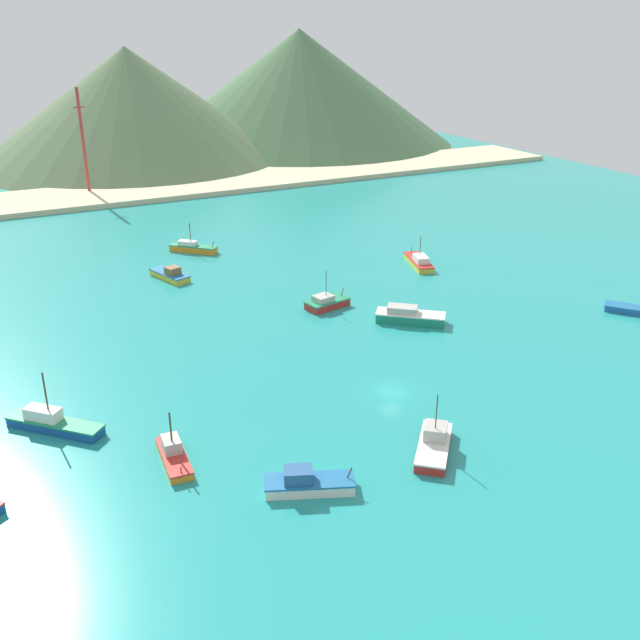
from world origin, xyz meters
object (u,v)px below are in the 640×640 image
at_px(fishing_boat_0, 409,316).
at_px(fishing_boat_9, 173,454).
at_px(fishing_boat_1, 327,302).
at_px(fishing_boat_8, 434,444).
at_px(fishing_boat_5, 53,423).
at_px(fishing_boat_12, 419,261).
at_px(radio_tower, 83,141).
at_px(fishing_boat_2, 192,248).
at_px(fishing_boat_11, 307,483).
at_px(fishing_boat_6, 170,275).

height_order(fishing_boat_0, fishing_boat_9, fishing_boat_9).
distance_m(fishing_boat_1, fishing_boat_8, 40.99).
xyz_separation_m(fishing_boat_0, fishing_boat_1, (-7.98, 10.61, -0.13)).
height_order(fishing_boat_1, fishing_boat_5, fishing_boat_5).
distance_m(fishing_boat_0, fishing_boat_1, 13.28).
bearing_deg(fishing_boat_5, fishing_boat_12, 22.75).
distance_m(fishing_boat_8, radio_tower, 134.89).
relative_size(fishing_boat_9, fishing_boat_12, 0.76).
distance_m(fishing_boat_5, fishing_boat_8, 40.69).
height_order(fishing_boat_2, fishing_boat_12, fishing_boat_2).
distance_m(fishing_boat_5, fishing_boat_11, 29.61).
distance_m(fishing_boat_9, radio_tower, 125.05).
relative_size(fishing_boat_6, fishing_boat_9, 1.11).
xyz_separation_m(fishing_boat_6, fishing_boat_12, (41.68, -13.59, 0.02)).
distance_m(fishing_boat_6, fishing_boat_12, 43.84).
xyz_separation_m(fishing_boat_9, radio_tower, (15.49, 123.46, 12.48)).
xyz_separation_m(fishing_boat_9, fishing_boat_11, (9.75, -10.53, 0.08)).
bearing_deg(radio_tower, fishing_boat_2, -81.95).
distance_m(fishing_boat_9, fishing_boat_12, 69.62).
xyz_separation_m(fishing_boat_5, radio_tower, (25.33, 111.79, 12.35)).
relative_size(fishing_boat_0, fishing_boat_5, 1.01).
distance_m(fishing_boat_6, fishing_boat_9, 55.55).
relative_size(fishing_boat_1, fishing_boat_11, 0.81).
bearing_deg(fishing_boat_5, fishing_boat_11, -48.57).
xyz_separation_m(fishing_boat_1, fishing_boat_8, (-8.73, -40.05, 0.03)).
bearing_deg(radio_tower, fishing_boat_8, -86.27).
bearing_deg(radio_tower, fishing_boat_9, -97.15).
bearing_deg(fishing_boat_12, radio_tower, 116.46).
xyz_separation_m(fishing_boat_8, fishing_boat_12, (32.92, 50.34, -0.09)).
bearing_deg(fishing_boat_12, fishing_boat_8, -123.19).
height_order(fishing_boat_6, fishing_boat_8, fishing_boat_8).
xyz_separation_m(fishing_boat_6, fishing_boat_9, (-15.47, -53.36, 0.01)).
xyz_separation_m(fishing_boat_2, fishing_boat_12, (33.56, -26.47, -0.05)).
distance_m(fishing_boat_0, fishing_boat_8, 33.85).
bearing_deg(radio_tower, fishing_boat_12, -63.54).
bearing_deg(fishing_boat_0, fishing_boat_2, 110.11).
bearing_deg(fishing_boat_12, fishing_boat_2, 141.74).
height_order(fishing_boat_11, fishing_boat_12, fishing_boat_12).
xyz_separation_m(fishing_boat_0, fishing_boat_12, (16.22, 20.90, -0.19)).
relative_size(fishing_boat_9, radio_tower, 0.30).
bearing_deg(fishing_boat_11, radio_tower, 87.55).
bearing_deg(radio_tower, fishing_boat_6, -90.02).
height_order(fishing_boat_2, radio_tower, radio_tower).
distance_m(fishing_boat_5, fishing_boat_12, 72.64).
bearing_deg(radio_tower, fishing_boat_1, -79.48).
height_order(fishing_boat_1, fishing_boat_11, fishing_boat_1).
xyz_separation_m(fishing_boat_1, radio_tower, (-17.46, 93.98, 12.42)).
xyz_separation_m(fishing_boat_2, fishing_boat_8, (0.64, -76.81, 0.05)).
bearing_deg(fishing_boat_5, radio_tower, 77.23).
xyz_separation_m(fishing_boat_1, fishing_boat_11, (-23.20, -40.00, 0.01)).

